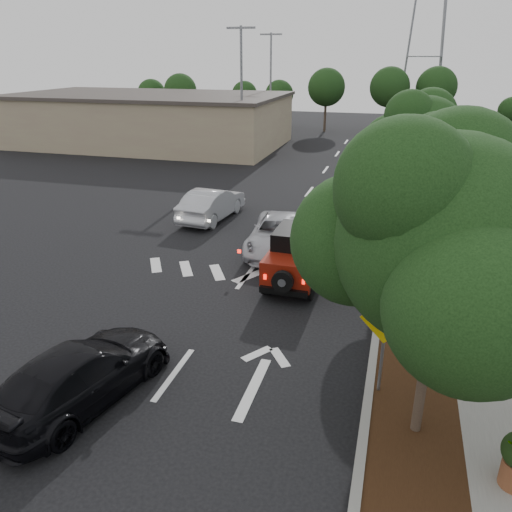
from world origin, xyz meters
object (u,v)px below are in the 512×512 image
at_px(black_suv_oncoming, 81,374).
at_px(speed_hump_sign, 385,333).
at_px(red_jeep, 297,255).
at_px(silver_suv_ahead, 279,234).

bearing_deg(black_suv_oncoming, speed_hump_sign, -150.51).
relative_size(red_jeep, speed_hump_sign, 1.55).
height_order(silver_suv_ahead, speed_hump_sign, speed_hump_sign).
height_order(red_jeep, black_suv_oncoming, red_jeep).
distance_m(silver_suv_ahead, speed_hump_sign, 9.26).
bearing_deg(black_suv_oncoming, red_jeep, -101.39).
xyz_separation_m(black_suv_oncoming, speed_hump_sign, (6.33, 1.98, 0.95)).
distance_m(red_jeep, black_suv_oncoming, 8.23).
relative_size(silver_suv_ahead, black_suv_oncoming, 1.04).
relative_size(red_jeep, silver_suv_ahead, 0.75).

